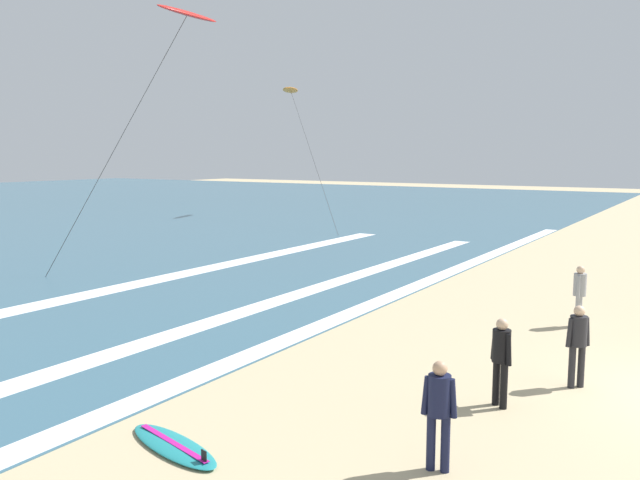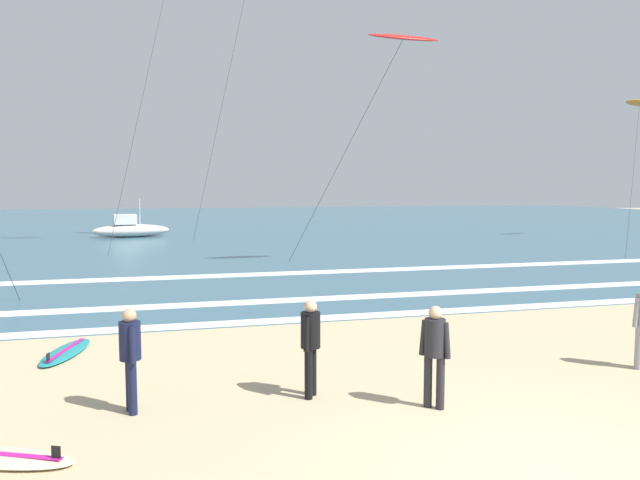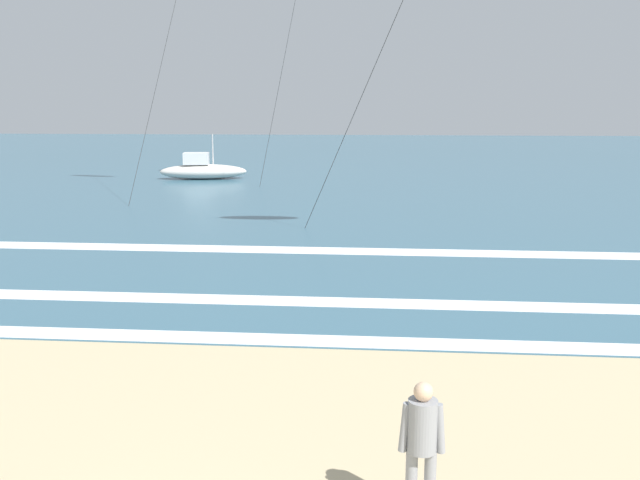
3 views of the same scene
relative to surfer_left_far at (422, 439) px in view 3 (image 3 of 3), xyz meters
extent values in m
cube|color=#386075|center=(-4.24, 50.25, -0.95)|extent=(140.00, 90.00, 0.01)
cube|color=white|center=(-3.01, 5.65, -0.94)|extent=(50.10, 0.66, 0.01)
cube|color=white|center=(-3.85, 8.29, -0.94)|extent=(36.14, 0.79, 0.01)
cube|color=white|center=(-5.02, 13.89, -0.94)|extent=(38.84, 1.02, 0.01)
cylinder|color=gray|center=(0.00, 0.00, 0.15)|extent=(0.32, 0.32, 0.58)
cylinder|color=gray|center=(0.19, 0.00, 0.13)|extent=(0.13, 0.09, 0.56)
cylinder|color=gray|center=(-0.19, 0.00, 0.13)|extent=(0.13, 0.09, 0.56)
sphere|color=#DBB28E|center=(0.00, 0.00, 0.54)|extent=(0.21, 0.21, 0.21)
cylinder|color=#333333|center=(-5.16, 29.62, 7.46)|extent=(3.75, 1.38, 16.84)
cylinder|color=#333333|center=(-9.82, 24.24, 7.06)|extent=(3.58, 3.24, 16.04)
cylinder|color=#333333|center=(-1.07, 16.08, 3.85)|extent=(4.24, 3.39, 9.63)
ellipsoid|color=beige|center=(-11.10, 34.01, -0.51)|extent=(5.41, 2.56, 0.90)
cube|color=silver|center=(-11.49, 33.94, 0.29)|extent=(1.66, 1.34, 0.70)
cylinder|color=#B2B2B2|center=(-10.51, 34.11, 0.84)|extent=(0.08, 0.08, 1.80)
camera|label=1|loc=(-17.33, -3.07, 3.47)|focal=36.24mm
camera|label=2|loc=(-8.59, -8.99, 2.43)|focal=33.11mm
camera|label=3|loc=(-0.51, -6.87, 3.52)|focal=38.65mm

